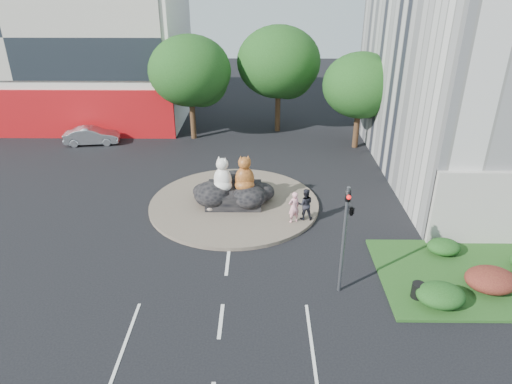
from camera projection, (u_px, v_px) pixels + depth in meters
ground at (221, 321)px, 18.18m from camera, size 120.00×120.00×0.00m
roundabout_island at (234, 203)px, 27.12m from camera, size 10.00×10.00×0.20m
rock_plinth at (234, 195)px, 26.88m from camera, size 3.20×2.60×0.90m
shophouse_block at (42, 50)px, 40.72m from camera, size 25.20×12.30×17.40m
grass_verge at (489, 276)px, 20.74m from camera, size 10.00×6.00×0.12m
tree_left at (191, 74)px, 35.74m from camera, size 6.46×6.46×8.27m
tree_mid at (279, 65)px, 37.33m from camera, size 6.84×6.84×8.76m
tree_right at (361, 88)px, 34.09m from camera, size 5.70×5.70×7.30m
hedge_near_green at (441, 295)px, 18.75m from camera, size 2.00×1.60×0.90m
hedge_red at (491, 280)px, 19.60m from camera, size 2.20×1.76×0.99m
hedge_back_green at (444, 247)px, 22.18m from camera, size 1.60×1.28×0.72m
traffic_light at (348, 218)px, 18.34m from camera, size 0.44×1.24×5.00m
street_lamp at (481, 145)px, 23.25m from camera, size 2.34×0.22×8.06m
cat_white at (223, 174)px, 26.04m from camera, size 1.59×1.52×2.07m
cat_tabby at (245, 173)px, 26.06m from camera, size 1.42×1.28×2.13m
kitten_calico at (210, 202)px, 25.95m from camera, size 0.69×0.63×0.98m
kitten_white at (258, 199)px, 26.41m from camera, size 0.68×0.64×0.90m
pedestrian_pink at (294, 207)px, 24.57m from camera, size 0.77×0.67×1.79m
pedestrian_dark at (305, 204)px, 24.86m from camera, size 0.89×0.69×1.81m
parked_car at (92, 136)px, 36.35m from camera, size 4.39×2.04×1.39m
litter_bin at (418, 290)px, 19.21m from camera, size 0.63×0.63×0.67m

